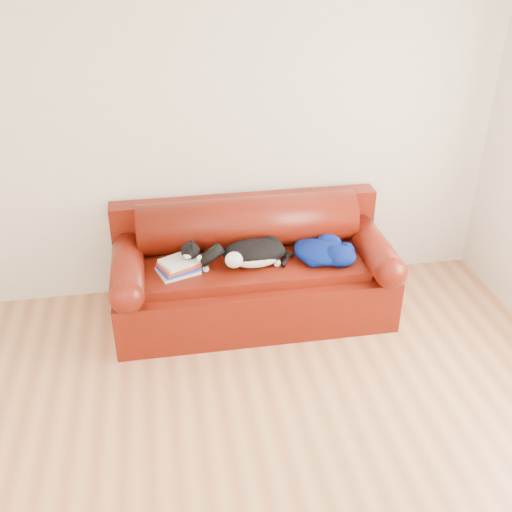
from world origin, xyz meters
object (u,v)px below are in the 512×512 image
Objects in this scene: sofa_base at (253,287)px; cat at (254,254)px; book_stack at (179,266)px; blanket at (323,251)px.

cat is at bearing -95.60° from sofa_base.
book_stack is (-0.56, -0.10, 0.31)m from sofa_base.
blanket is at bearing -20.24° from cat.
blanket reaches higher than book_stack.
sofa_base is at bearing 10.58° from book_stack.
blanket is (0.52, -0.09, 0.33)m from sofa_base.
book_stack is 0.55m from cat.
cat reaches higher than sofa_base.
cat reaches higher than book_stack.
sofa_base is at bearing 170.34° from blanket.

